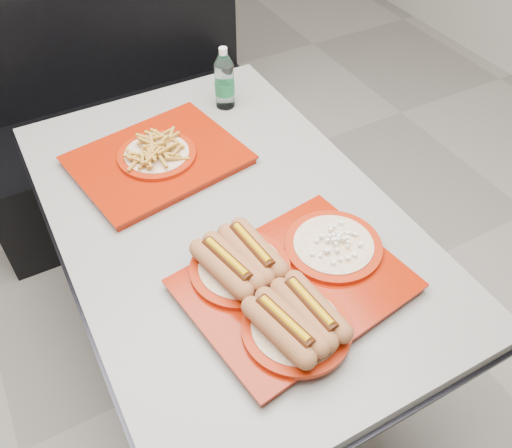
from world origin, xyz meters
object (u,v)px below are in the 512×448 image
booth_bench (122,119)px  tray_near (287,282)px  diner_table (227,251)px  tray_far (157,156)px  water_bottle (224,82)px

booth_bench → tray_near: size_ratio=2.36×
diner_table → tray_far: tray_far is taller
diner_table → booth_bench: bearing=90.0°
tray_far → water_bottle: (0.33, 0.19, 0.07)m
diner_table → tray_near: (0.01, -0.33, 0.21)m
tray_near → water_bottle: size_ratio=2.61×
tray_far → water_bottle: bearing=30.2°
water_bottle → tray_near: bearing=-106.0°
diner_table → tray_far: size_ratio=2.57×
booth_bench → water_bottle: 0.79m
booth_bench → tray_near: 1.47m
tray_near → tray_far: 0.63m
tray_far → booth_bench: bearing=83.8°
diner_table → tray_near: 0.39m
diner_table → water_bottle: size_ratio=6.49×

